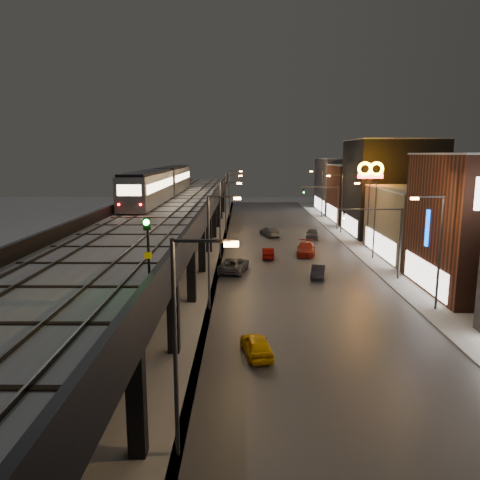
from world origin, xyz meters
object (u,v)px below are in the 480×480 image
object	(u,v)px
car_mid_dark	(270,232)
car_onc_silver	(318,272)
car_mid_silver	(234,265)
car_onc_red	(312,234)
car_near_white	(268,253)
subway_train	(163,182)
car_onc_white	(306,249)
car_taxi	(257,346)
rail_signal	(148,237)

from	to	relation	value
car_mid_dark	car_onc_silver	world-z (taller)	car_mid_dark
car_mid_silver	car_onc_red	bearing A→B (deg)	-108.22
car_near_white	car_mid_dark	distance (m)	14.91
subway_train	car_onc_red	bearing A→B (deg)	14.25
car_onc_white	car_taxi	bearing A→B (deg)	-94.76
subway_train	car_mid_silver	world-z (taller)	subway_train
subway_train	car_onc_red	distance (m)	22.37
car_onc_silver	car_onc_red	bearing A→B (deg)	95.29
car_onc_red	car_taxi	bearing A→B (deg)	-92.94
car_onc_red	car_near_white	bearing A→B (deg)	-108.98
car_mid_silver	car_mid_dark	xyz separation A→B (m)	(4.92, 21.32, -0.04)
car_near_white	car_onc_white	size ratio (longest dim) A/B	0.73
subway_train	car_near_white	world-z (taller)	subway_train
car_taxi	car_near_white	size ratio (longest dim) A/B	1.00
car_near_white	car_onc_red	xyz separation A→B (m)	(7.02, 12.64, 0.12)
car_mid_silver	car_onc_white	distance (m)	11.92
car_near_white	car_mid_silver	world-z (taller)	car_mid_silver
car_near_white	car_onc_red	distance (m)	14.46
rail_signal	car_onc_silver	size ratio (longest dim) A/B	0.75
rail_signal	car_onc_red	distance (m)	49.31
car_mid_dark	car_onc_silver	distance (m)	23.83
car_mid_dark	subway_train	bearing A→B (deg)	10.58
subway_train	car_onc_silver	world-z (taller)	subway_train
rail_signal	car_onc_white	bearing A→B (deg)	72.02
subway_train	rail_signal	size ratio (longest dim) A/B	12.92
car_mid_silver	car_onc_silver	world-z (taller)	car_mid_silver
car_mid_silver	car_onc_white	bearing A→B (deg)	-124.37
car_near_white	rail_signal	bearing A→B (deg)	80.27
car_mid_silver	car_onc_silver	size ratio (longest dim) A/B	1.44
car_mid_dark	car_onc_silver	size ratio (longest dim) A/B	1.30
car_taxi	car_onc_red	world-z (taller)	car_onc_red
car_mid_dark	car_onc_red	xyz separation A→B (m)	(5.97, -2.23, 0.04)
car_onc_white	car_onc_red	size ratio (longest dim) A/B	1.19
subway_train	car_taxi	xyz separation A→B (m)	(11.26, -34.24, -7.75)
subway_train	car_onc_red	xyz separation A→B (m)	(20.38, 5.18, -7.65)
car_taxi	car_near_white	world-z (taller)	car_taxi
rail_signal	car_onc_silver	distance (m)	28.88
car_onc_silver	subway_train	bearing A→B (deg)	149.88
car_taxi	car_onc_white	bearing A→B (deg)	-113.82
car_mid_dark	car_near_white	bearing A→B (deg)	69.33
car_taxi	car_onc_red	distance (m)	40.46
car_onc_silver	car_onc_white	bearing A→B (deg)	101.03
car_onc_red	car_mid_dark	bearing A→B (deg)	169.57
car_near_white	car_mid_dark	xyz separation A→B (m)	(1.05, 14.87, 0.08)
car_taxi	subway_train	bearing A→B (deg)	-82.30
car_mid_dark	car_onc_silver	xyz separation A→B (m)	(3.44, -23.58, -0.09)
car_taxi	car_mid_dark	distance (m)	41.77
car_taxi	car_onc_silver	world-z (taller)	car_taxi
car_onc_white	car_onc_red	world-z (taller)	car_onc_white
car_near_white	car_onc_white	world-z (taller)	car_onc_white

